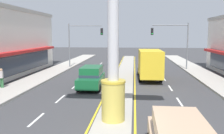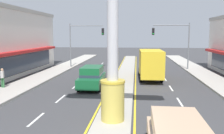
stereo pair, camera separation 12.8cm
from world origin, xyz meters
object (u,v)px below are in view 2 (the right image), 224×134
at_px(district_sign, 113,36).
at_px(box_truck_near_right_lane, 150,63).
at_px(traffic_light_left_side, 83,38).
at_px(traffic_light_right_side, 175,38).
at_px(pedestrian_far_side, 2,77).
at_px(suv_far_right_lane, 92,77).

bearing_deg(district_sign, box_truck_near_right_lane, 78.33).
height_order(traffic_light_left_side, box_truck_near_right_lane, traffic_light_left_side).
relative_size(traffic_light_left_side, traffic_light_right_side, 1.00).
bearing_deg(pedestrian_far_side, district_sign, -34.20).
relative_size(district_sign, traffic_light_left_side, 1.38).
relative_size(district_sign, traffic_light_right_side, 1.38).
bearing_deg(suv_far_right_lane, box_truck_near_right_lane, 41.39).
relative_size(box_truck_near_right_lane, suv_far_right_lane, 1.50).
distance_m(district_sign, pedestrian_far_side, 12.76).
distance_m(traffic_light_right_side, box_truck_near_right_lane, 8.28).
bearing_deg(traffic_light_left_side, pedestrian_far_side, -105.84).
bearing_deg(suv_far_right_lane, pedestrian_far_side, -169.60).
bearing_deg(traffic_light_left_side, district_sign, -73.27).
bearing_deg(pedestrian_far_side, traffic_light_right_side, 38.64).
xyz_separation_m(traffic_light_right_side, suv_far_right_lane, (-8.88, -11.72, -3.26)).
bearing_deg(traffic_light_right_side, traffic_light_left_side, 176.64).
relative_size(district_sign, pedestrian_far_side, 5.17).
height_order(traffic_light_left_side, suv_far_right_lane, traffic_light_left_side).
distance_m(district_sign, box_truck_near_right_lane, 13.56).
relative_size(traffic_light_left_side, pedestrian_far_side, 3.74).
xyz_separation_m(box_truck_near_right_lane, pedestrian_far_side, (-12.84, -6.07, -0.58)).
bearing_deg(box_truck_near_right_lane, traffic_light_left_side, 138.95).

